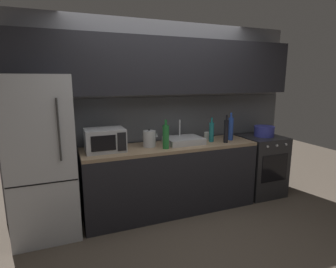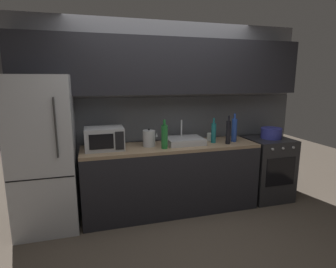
{
  "view_description": "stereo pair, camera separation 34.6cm",
  "coord_description": "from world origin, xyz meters",
  "px_view_note": "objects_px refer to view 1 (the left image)",
  "views": [
    {
      "loc": [
        -1.3,
        -2.25,
        1.74
      ],
      "look_at": [
        -0.04,
        0.9,
        1.05
      ],
      "focal_mm": 28.86,
      "sensor_mm": 36.0,
      "label": 1
    },
    {
      "loc": [
        -0.97,
        -2.36,
        1.74
      ],
      "look_at": [
        -0.04,
        0.9,
        1.05
      ],
      "focal_mm": 28.86,
      "sensor_mm": 36.0,
      "label": 2
    }
  ],
  "objects_px": {
    "refrigerator": "(43,158)",
    "cooking_pot": "(264,131)",
    "wine_bottle_dark": "(226,131)",
    "mug_clear": "(207,136)",
    "oven_range": "(260,165)",
    "microwave": "(105,140)",
    "wine_bottle_teal": "(211,132)",
    "wine_bottle_green": "(166,137)",
    "wine_bottle_blue": "(231,128)",
    "kettle": "(149,139)"
  },
  "relations": [
    {
      "from": "wine_bottle_green",
      "to": "wine_bottle_blue",
      "type": "distance_m",
      "value": 1.02
    },
    {
      "from": "microwave",
      "to": "wine_bottle_dark",
      "type": "distance_m",
      "value": 1.59
    },
    {
      "from": "mug_clear",
      "to": "wine_bottle_dark",
      "type": "bearing_deg",
      "value": -58.17
    },
    {
      "from": "wine_bottle_green",
      "to": "wine_bottle_teal",
      "type": "height_order",
      "value": "wine_bottle_green"
    },
    {
      "from": "wine_bottle_dark",
      "to": "mug_clear",
      "type": "height_order",
      "value": "wine_bottle_dark"
    },
    {
      "from": "wine_bottle_blue",
      "to": "microwave",
      "type": "bearing_deg",
      "value": 178.39
    },
    {
      "from": "wine_bottle_blue",
      "to": "wine_bottle_teal",
      "type": "bearing_deg",
      "value": 177.77
    },
    {
      "from": "cooking_pot",
      "to": "wine_bottle_blue",
      "type": "bearing_deg",
      "value": -177.21
    },
    {
      "from": "wine_bottle_teal",
      "to": "oven_range",
      "type": "bearing_deg",
      "value": 1.1
    },
    {
      "from": "microwave",
      "to": "mug_clear",
      "type": "height_order",
      "value": "microwave"
    },
    {
      "from": "wine_bottle_green",
      "to": "wine_bottle_teal",
      "type": "bearing_deg",
      "value": 9.8
    },
    {
      "from": "wine_bottle_teal",
      "to": "wine_bottle_green",
      "type": "bearing_deg",
      "value": -170.2
    },
    {
      "from": "oven_range",
      "to": "wine_bottle_teal",
      "type": "xyz_separation_m",
      "value": [
        -0.89,
        -0.02,
        0.59
      ]
    },
    {
      "from": "microwave",
      "to": "wine_bottle_teal",
      "type": "height_order",
      "value": "wine_bottle_teal"
    },
    {
      "from": "refrigerator",
      "to": "kettle",
      "type": "xyz_separation_m",
      "value": [
        1.23,
        0.03,
        0.11
      ]
    },
    {
      "from": "oven_range",
      "to": "wine_bottle_dark",
      "type": "distance_m",
      "value": 0.97
    },
    {
      "from": "wine_bottle_dark",
      "to": "wine_bottle_green",
      "type": "relative_size",
      "value": 1.04
    },
    {
      "from": "wine_bottle_dark",
      "to": "mug_clear",
      "type": "distance_m",
      "value": 0.31
    },
    {
      "from": "wine_bottle_blue",
      "to": "wine_bottle_green",
      "type": "bearing_deg",
      "value": -173.71
    },
    {
      "from": "oven_range",
      "to": "mug_clear",
      "type": "distance_m",
      "value": 1.03
    },
    {
      "from": "microwave",
      "to": "kettle",
      "type": "relative_size",
      "value": 2.01
    },
    {
      "from": "microwave",
      "to": "cooking_pot",
      "type": "xyz_separation_m",
      "value": [
        2.35,
        -0.02,
        -0.06
      ]
    },
    {
      "from": "wine_bottle_dark",
      "to": "oven_range",
      "type": "bearing_deg",
      "value": 10.62
    },
    {
      "from": "oven_range",
      "to": "microwave",
      "type": "bearing_deg",
      "value": 179.51
    },
    {
      "from": "wine_bottle_dark",
      "to": "cooking_pot",
      "type": "distance_m",
      "value": 0.78
    },
    {
      "from": "kettle",
      "to": "microwave",
      "type": "bearing_deg",
      "value": -179.07
    },
    {
      "from": "wine_bottle_teal",
      "to": "wine_bottle_dark",
      "type": "bearing_deg",
      "value": -38.32
    },
    {
      "from": "mug_clear",
      "to": "cooking_pot",
      "type": "xyz_separation_m",
      "value": [
        0.92,
        -0.11,
        0.02
      ]
    },
    {
      "from": "refrigerator",
      "to": "mug_clear",
      "type": "xyz_separation_m",
      "value": [
        2.11,
        0.11,
        0.06
      ]
    },
    {
      "from": "wine_bottle_teal",
      "to": "mug_clear",
      "type": "distance_m",
      "value": 0.15
    },
    {
      "from": "microwave",
      "to": "wine_bottle_blue",
      "type": "xyz_separation_m",
      "value": [
        1.73,
        -0.05,
        0.03
      ]
    },
    {
      "from": "wine_bottle_dark",
      "to": "wine_bottle_blue",
      "type": "xyz_separation_m",
      "value": [
        0.15,
        0.11,
        0.01
      ]
    },
    {
      "from": "oven_range",
      "to": "microwave",
      "type": "relative_size",
      "value": 1.96
    },
    {
      "from": "oven_range",
      "to": "kettle",
      "type": "distance_m",
      "value": 1.85
    },
    {
      "from": "mug_clear",
      "to": "cooking_pot",
      "type": "bearing_deg",
      "value": -6.69
    },
    {
      "from": "kettle",
      "to": "wine_bottle_dark",
      "type": "bearing_deg",
      "value": -9.22
    },
    {
      "from": "oven_range",
      "to": "wine_bottle_blue",
      "type": "xyz_separation_m",
      "value": [
        -0.59,
        -0.03,
        0.61
      ]
    },
    {
      "from": "kettle",
      "to": "wine_bottle_teal",
      "type": "xyz_separation_m",
      "value": [
        0.87,
        -0.05,
        0.03
      ]
    },
    {
      "from": "wine_bottle_green",
      "to": "cooking_pot",
      "type": "relative_size",
      "value": 1.22
    },
    {
      "from": "oven_range",
      "to": "wine_bottle_dark",
      "type": "bearing_deg",
      "value": -169.38
    },
    {
      "from": "refrigerator",
      "to": "oven_range",
      "type": "height_order",
      "value": "refrigerator"
    },
    {
      "from": "kettle",
      "to": "mug_clear",
      "type": "bearing_deg",
      "value": 5.28
    },
    {
      "from": "refrigerator",
      "to": "cooking_pot",
      "type": "relative_size",
      "value": 6.07
    },
    {
      "from": "wine_bottle_teal",
      "to": "cooking_pot",
      "type": "xyz_separation_m",
      "value": [
        0.92,
        0.02,
        -0.06
      ]
    },
    {
      "from": "microwave",
      "to": "wine_bottle_teal",
      "type": "xyz_separation_m",
      "value": [
        1.43,
        -0.04,
        0.0
      ]
    },
    {
      "from": "wine_bottle_dark",
      "to": "kettle",
      "type": "bearing_deg",
      "value": 170.78
    },
    {
      "from": "kettle",
      "to": "wine_bottle_green",
      "type": "distance_m",
      "value": 0.24
    },
    {
      "from": "wine_bottle_blue",
      "to": "mug_clear",
      "type": "height_order",
      "value": "wine_bottle_blue"
    },
    {
      "from": "oven_range",
      "to": "wine_bottle_dark",
      "type": "height_order",
      "value": "wine_bottle_dark"
    },
    {
      "from": "oven_range",
      "to": "wine_bottle_teal",
      "type": "relative_size",
      "value": 2.7
    }
  ]
}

